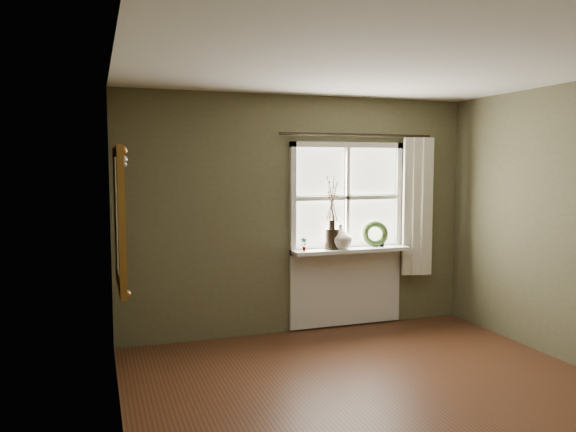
% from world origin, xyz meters
% --- Properties ---
extents(floor, '(4.50, 4.50, 0.00)m').
position_xyz_m(floor, '(0.00, 0.00, 0.00)').
color(floor, '#432415').
rests_on(floor, ground).
extents(ceiling, '(4.50, 4.50, 0.00)m').
position_xyz_m(ceiling, '(0.00, 0.00, 2.60)').
color(ceiling, silver).
rests_on(ceiling, ground).
extents(wall_back, '(4.00, 0.10, 2.60)m').
position_xyz_m(wall_back, '(0.00, 2.30, 1.30)').
color(wall_back, brown).
rests_on(wall_back, ground).
extents(wall_left, '(0.10, 4.50, 2.60)m').
position_xyz_m(wall_left, '(-2.05, 0.00, 1.30)').
color(wall_left, brown).
rests_on(wall_left, ground).
extents(window_frame, '(1.36, 0.06, 1.24)m').
position_xyz_m(window_frame, '(0.55, 2.23, 1.48)').
color(window_frame, silver).
rests_on(window_frame, wall_back).
extents(window_sill, '(1.36, 0.26, 0.04)m').
position_xyz_m(window_sill, '(0.55, 2.12, 0.90)').
color(window_sill, silver).
rests_on(window_sill, wall_back).
extents(window_apron, '(1.36, 0.04, 0.88)m').
position_xyz_m(window_apron, '(0.55, 2.23, 0.46)').
color(window_apron, silver).
rests_on(window_apron, ground).
extents(dark_jug, '(0.19, 0.19, 0.23)m').
position_xyz_m(dark_jug, '(0.32, 2.12, 1.03)').
color(dark_jug, black).
rests_on(dark_jug, window_sill).
extents(cream_vase, '(0.31, 0.31, 0.27)m').
position_xyz_m(cream_vase, '(0.42, 2.12, 1.06)').
color(cream_vase, beige).
rests_on(cream_vase, window_sill).
extents(wreath, '(0.32, 0.22, 0.31)m').
position_xyz_m(wreath, '(0.87, 2.16, 1.03)').
color(wreath, '#344C22').
rests_on(wreath, window_sill).
extents(potted_plant_left, '(0.09, 0.07, 0.15)m').
position_xyz_m(potted_plant_left, '(-0.01, 2.12, 0.99)').
color(potted_plant_left, '#344C22').
rests_on(potted_plant_left, window_sill).
extents(potted_plant_right, '(0.10, 0.09, 0.17)m').
position_xyz_m(potted_plant_right, '(0.95, 2.12, 1.00)').
color(potted_plant_right, '#344C22').
rests_on(potted_plant_right, window_sill).
extents(curtain, '(0.36, 0.12, 1.59)m').
position_xyz_m(curtain, '(1.39, 2.13, 1.37)').
color(curtain, beige).
rests_on(curtain, wall_back).
extents(curtain_rod, '(1.84, 0.03, 0.03)m').
position_xyz_m(curtain_rod, '(0.65, 2.17, 2.18)').
color(curtain_rod, black).
rests_on(curtain_rod, wall_back).
extents(gilt_mirror, '(0.10, 0.94, 1.13)m').
position_xyz_m(gilt_mirror, '(-1.96, 1.11, 1.43)').
color(gilt_mirror, white).
rests_on(gilt_mirror, wall_left).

